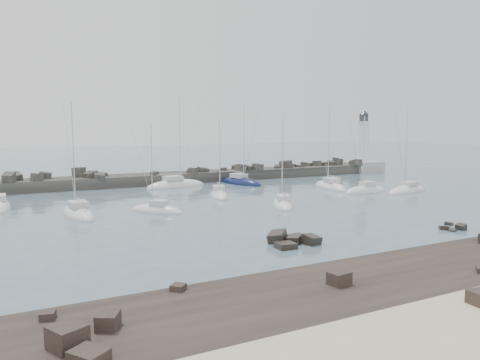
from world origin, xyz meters
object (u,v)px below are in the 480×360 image
sailboat_7 (283,205)px  sailboat_3 (78,214)px  sailboat_4 (176,186)px  sailboat_10 (330,187)px  sailboat_6 (219,196)px  sailboat_5 (157,211)px  lighthouse (363,158)px  sailboat_8 (241,183)px  sailboat_11 (407,191)px  sailboat_9 (366,191)px

sailboat_7 → sailboat_3: bearing=167.6°
sailboat_4 → sailboat_10: (22.31, -13.40, -0.00)m
sailboat_6 → sailboat_10: 20.32m
sailboat_5 → sailboat_7: sailboat_7 is taller
lighthouse → sailboat_3: 70.28m
sailboat_8 → sailboat_11: 28.16m
sailboat_7 → sailboat_11: bearing=4.3°
lighthouse → sailboat_7: bearing=-143.4°
sailboat_3 → sailboat_6: (20.78, 5.80, -0.01)m
sailboat_4 → sailboat_10: size_ratio=1.14×
sailboat_3 → sailboat_10: bearing=7.8°
sailboat_3 → sailboat_5: (8.85, -1.95, -0.01)m
sailboat_5 → sailboat_9: bearing=1.8°
sailboat_11 → sailboat_3: bearing=175.8°
sailboat_8 → sailboat_3: bearing=-149.9°
lighthouse → sailboat_4: bearing=-172.7°
sailboat_3 → sailboat_11: size_ratio=1.00×
sailboat_5 → sailboat_9: sailboat_9 is taller
lighthouse → sailboat_9: 34.55m
sailboat_11 → sailboat_4: bearing=143.2°
sailboat_9 → sailboat_6: bearing=163.2°
sailboat_9 → sailboat_10: bearing=105.7°
sailboat_8 → sailboat_10: 16.04m
sailboat_4 → sailboat_9: 31.27m
sailboat_5 → sailboat_9: size_ratio=0.89×
sailboat_3 → sailboat_9: (42.92, -0.87, 0.00)m
sailboat_7 → sailboat_9: (18.27, 4.54, 0.02)m
sailboat_6 → sailboat_11: size_ratio=0.87×
sailboat_4 → sailboat_9: bearing=-39.5°
sailboat_3 → sailboat_9: 42.93m
sailboat_3 → sailboat_9: bearing=-1.2°
sailboat_8 → sailboat_10: (10.56, -12.07, 0.00)m
lighthouse → sailboat_7: lighthouse is taller
sailboat_3 → sailboat_4: 26.73m
sailboat_8 → sailboat_9: sailboat_8 is taller
sailboat_9 → sailboat_11: (6.07, -2.71, -0.02)m
sailboat_6 → sailboat_10: size_ratio=0.83×
sailboat_4 → sailboat_9: sailboat_4 is taller
sailboat_5 → sailboat_8: 29.26m
sailboat_7 → sailboat_10: sailboat_10 is taller
lighthouse → sailboat_6: lighthouse is taller
sailboat_4 → sailboat_11: bearing=-36.8°
lighthouse → sailboat_9: bearing=-131.2°
lighthouse → sailboat_7: 51.11m
sailboat_5 → sailboat_7: size_ratio=0.92×
sailboat_6 → sailboat_10: (20.32, -0.18, 0.01)m
sailboat_10 → sailboat_6: bearing=179.5°
lighthouse → sailboat_3: (-65.61, -25.02, -2.94)m
sailboat_5 → sailboat_8: sailboat_8 is taller
sailboat_3 → sailboat_9: size_ratio=1.11×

